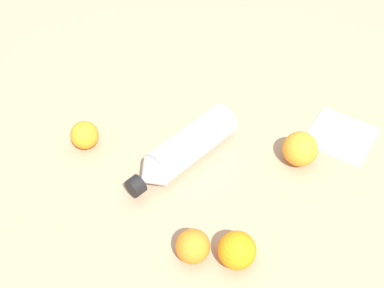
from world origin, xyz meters
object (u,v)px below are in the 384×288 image
at_px(water_bottle, 184,150).
at_px(orange_0, 237,250).
at_px(orange_1, 85,135).
at_px(folded_napkin, 341,135).
at_px(orange_3, 193,246).
at_px(orange_2, 300,149).

distance_m(water_bottle, orange_0, 0.27).
distance_m(orange_1, folded_napkin, 0.62).
relative_size(orange_0, orange_3, 1.10).
bearing_deg(water_bottle, folded_napkin, 146.80).
distance_m(orange_2, folded_napkin, 0.15).
relative_size(water_bottle, orange_3, 3.81).
bearing_deg(orange_0, orange_1, -38.86).
height_order(water_bottle, orange_3, water_bottle).
height_order(orange_1, orange_2, orange_2).
xyz_separation_m(water_bottle, orange_3, (-0.03, 0.24, -0.01)).
bearing_deg(orange_0, folded_napkin, -126.62).
xyz_separation_m(orange_1, folded_napkin, (-0.61, -0.06, -0.03)).
distance_m(water_bottle, folded_napkin, 0.39).
xyz_separation_m(orange_2, folded_napkin, (-0.11, -0.08, -0.04)).
relative_size(orange_2, orange_3, 1.18).
xyz_separation_m(orange_1, orange_2, (-0.50, 0.02, 0.01)).
bearing_deg(folded_napkin, orange_3, 44.88).
bearing_deg(orange_1, orange_0, 141.14).
distance_m(water_bottle, orange_3, 0.24).
distance_m(orange_0, orange_1, 0.46).
bearing_deg(orange_2, orange_1, -2.50).
bearing_deg(water_bottle, orange_2, 135.51).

